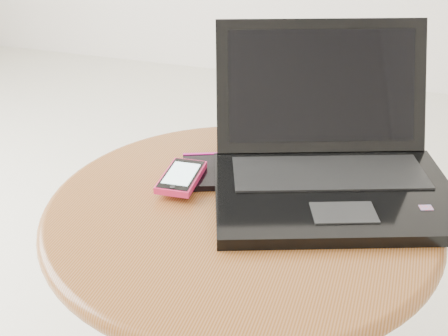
% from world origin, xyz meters
% --- Properties ---
extents(table, '(0.62, 0.62, 0.49)m').
position_xyz_m(table, '(0.03, 0.07, 0.39)').
color(table, brown).
rests_on(table, ground).
extents(laptop, '(0.47, 0.46, 0.23)m').
position_xyz_m(laptop, '(0.15, 0.18, 0.54)').
color(laptop, black).
rests_on(laptop, table).
extents(phone_black, '(0.10, 0.13, 0.01)m').
position_xyz_m(phone_black, '(-0.07, 0.14, 0.50)').
color(phone_black, black).
rests_on(phone_black, table).
extents(phone_pink, '(0.06, 0.11, 0.01)m').
position_xyz_m(phone_pink, '(-0.08, 0.10, 0.51)').
color(phone_pink, '#D12051').
rests_on(phone_pink, phone_black).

